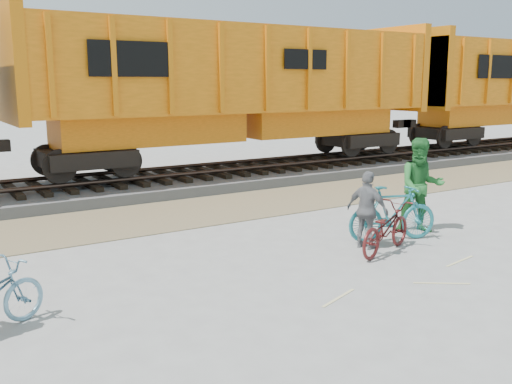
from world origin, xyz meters
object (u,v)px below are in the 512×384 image
(person_man, at_px, (421,186))
(bicycle_teal, at_px, (393,213))
(hopper_car_center, at_px, (240,87))
(bicycle_maroon, at_px, (386,229))
(person_woman, at_px, (367,210))

(person_man, bearing_deg, bicycle_teal, -134.62)
(hopper_car_center, xyz_separation_m, bicycle_maroon, (-1.88, -8.48, -2.54))
(person_man, bearing_deg, hopper_car_center, 122.72)
(hopper_car_center, distance_m, person_woman, 8.62)
(person_woman, bearing_deg, bicycle_maroon, 178.20)
(hopper_car_center, height_order, person_woman, hopper_car_center)
(hopper_car_center, xyz_separation_m, bicycle_teal, (-1.18, -7.97, -2.44))
(hopper_car_center, relative_size, bicycle_maroon, 7.91)
(bicycle_teal, relative_size, person_woman, 1.26)
(bicycle_maroon, distance_m, person_man, 1.92)
(hopper_car_center, xyz_separation_m, person_man, (-0.18, -7.77, -2.00))
(hopper_car_center, height_order, person_man, hopper_car_center)
(bicycle_maroon, distance_m, person_woman, 0.50)
(bicycle_maroon, relative_size, person_man, 0.88)
(bicycle_teal, relative_size, bicycle_maroon, 1.07)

